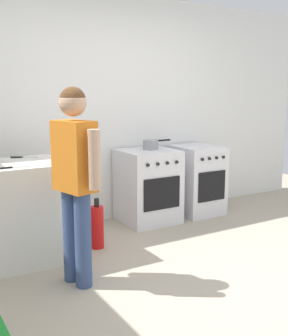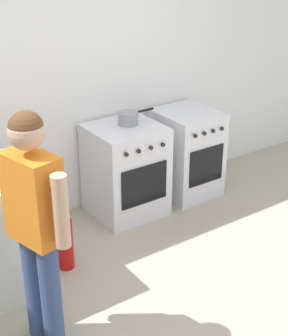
{
  "view_description": "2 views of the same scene",
  "coord_description": "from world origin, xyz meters",
  "px_view_note": "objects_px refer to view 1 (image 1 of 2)",
  "views": [
    {
      "loc": [
        -2.14,
        -2.52,
        1.53
      ],
      "look_at": [
        -0.16,
        0.81,
        0.81
      ],
      "focal_mm": 45.0,
      "sensor_mm": 36.0,
      "label": 1
    },
    {
      "loc": [
        -1.92,
        -2.01,
        2.43
      ],
      "look_at": [
        -0.01,
        0.75,
        0.86
      ],
      "focal_mm": 55.0,
      "sensor_mm": 36.0,
      "label": 2
    }
  ],
  "objects_px": {
    "oven_left": "(148,186)",
    "knife_utility": "(23,157)",
    "pot": "(151,145)",
    "knife_bread": "(18,167)",
    "oven_right": "(196,179)",
    "person": "(75,171)",
    "fire_extinguisher": "(97,226)"
  },
  "relations": [
    {
      "from": "oven_left",
      "to": "oven_right",
      "type": "relative_size",
      "value": 1.0
    },
    {
      "from": "person",
      "to": "fire_extinguisher",
      "type": "relative_size",
      "value": 3.12
    },
    {
      "from": "oven_right",
      "to": "fire_extinguisher",
      "type": "xyz_separation_m",
      "value": [
        -1.58,
        -0.48,
        -0.21
      ]
    },
    {
      "from": "knife_bread",
      "to": "person",
      "type": "relative_size",
      "value": 0.23
    },
    {
      "from": "pot",
      "to": "person",
      "type": "relative_size",
      "value": 0.23
    },
    {
      "from": "oven_left",
      "to": "person",
      "type": "xyz_separation_m",
      "value": [
        -1.33,
        -1.1,
        0.49
      ]
    },
    {
      "from": "knife_bread",
      "to": "fire_extinguisher",
      "type": "xyz_separation_m",
      "value": [
        0.76,
        0.14,
        -0.69
      ]
    },
    {
      "from": "oven_left",
      "to": "fire_extinguisher",
      "type": "xyz_separation_m",
      "value": [
        -0.87,
        -0.48,
        -0.21
      ]
    },
    {
      "from": "fire_extinguisher",
      "to": "oven_right",
      "type": "bearing_deg",
      "value": 16.83
    },
    {
      "from": "pot",
      "to": "knife_utility",
      "type": "relative_size",
      "value": 1.5
    },
    {
      "from": "knife_utility",
      "to": "fire_extinguisher",
      "type": "height_order",
      "value": "knife_utility"
    },
    {
      "from": "knife_utility",
      "to": "fire_extinguisher",
      "type": "relative_size",
      "value": 0.48
    },
    {
      "from": "knife_utility",
      "to": "person",
      "type": "distance_m",
      "value": 0.98
    },
    {
      "from": "oven_right",
      "to": "oven_left",
      "type": "bearing_deg",
      "value": 180.0
    },
    {
      "from": "pot",
      "to": "knife_bread",
      "type": "xyz_separation_m",
      "value": [
        -1.69,
        -0.65,
        -0.0
      ]
    },
    {
      "from": "knife_utility",
      "to": "person",
      "type": "xyz_separation_m",
      "value": [
        0.14,
        -0.97,
        0.01
      ]
    },
    {
      "from": "knife_bread",
      "to": "fire_extinguisher",
      "type": "height_order",
      "value": "knife_bread"
    },
    {
      "from": "oven_left",
      "to": "knife_utility",
      "type": "xyz_separation_m",
      "value": [
        -1.47,
        -0.13,
        0.48
      ]
    },
    {
      "from": "oven_right",
      "to": "knife_bread",
      "type": "relative_size",
      "value": 2.42
    },
    {
      "from": "oven_left",
      "to": "knife_utility",
      "type": "height_order",
      "value": "knife_utility"
    },
    {
      "from": "oven_left",
      "to": "knife_utility",
      "type": "distance_m",
      "value": 1.55
    },
    {
      "from": "oven_left",
      "to": "knife_bread",
      "type": "height_order",
      "value": "knife_bread"
    },
    {
      "from": "pot",
      "to": "knife_utility",
      "type": "xyz_separation_m",
      "value": [
        -1.52,
        -0.16,
        -0.0
      ]
    },
    {
      "from": "fire_extinguisher",
      "to": "knife_utility",
      "type": "bearing_deg",
      "value": 149.89
    },
    {
      "from": "knife_utility",
      "to": "knife_bread",
      "type": "bearing_deg",
      "value": -108.96
    },
    {
      "from": "fire_extinguisher",
      "to": "person",
      "type": "bearing_deg",
      "value": -126.02
    },
    {
      "from": "knife_utility",
      "to": "pot",
      "type": "bearing_deg",
      "value": 6.13
    },
    {
      "from": "oven_right",
      "to": "knife_bread",
      "type": "distance_m",
      "value": 2.47
    },
    {
      "from": "pot",
      "to": "fire_extinguisher",
      "type": "xyz_separation_m",
      "value": [
        -0.93,
        -0.51,
        -0.69
      ]
    },
    {
      "from": "knife_utility",
      "to": "person",
      "type": "height_order",
      "value": "person"
    },
    {
      "from": "person",
      "to": "knife_utility",
      "type": "bearing_deg",
      "value": 98.19
    },
    {
      "from": "oven_left",
      "to": "pot",
      "type": "xyz_separation_m",
      "value": [
        0.06,
        0.03,
        0.48
      ]
    }
  ]
}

